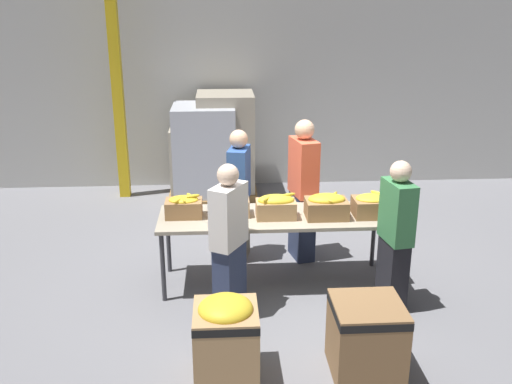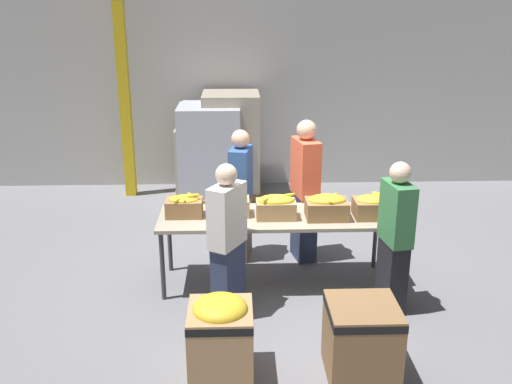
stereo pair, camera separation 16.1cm
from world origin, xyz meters
name	(u,v)px [view 1 (the left image)]	position (x,y,z in m)	size (l,w,h in m)	color
ground_plane	(274,282)	(0.00, 0.00, 0.00)	(30.00, 30.00, 0.00)	slate
wall_back	(255,68)	(0.00, 3.75, 2.00)	(16.00, 0.08, 4.00)	#B7B7B2
sorting_table	(275,220)	(0.00, 0.00, 0.76)	(2.56, 0.81, 0.82)	#9E937F
banana_box_0	(184,206)	(-1.00, 0.03, 0.94)	(0.40, 0.33, 0.26)	olive
banana_box_1	(229,205)	(-0.51, 0.05, 0.94)	(0.45, 0.29, 0.25)	tan
banana_box_2	(276,206)	(0.00, -0.07, 0.95)	(0.44, 0.27, 0.28)	tan
banana_box_3	(327,206)	(0.55, -0.09, 0.95)	(0.45, 0.33, 0.27)	olive
banana_box_4	(372,205)	(1.06, -0.07, 0.94)	(0.42, 0.33, 0.27)	olive
volunteer_0	(303,191)	(0.40, 0.65, 0.87)	(0.33, 0.51, 1.75)	#2D3856
volunteer_1	(395,237)	(1.17, -0.63, 0.79)	(0.28, 0.46, 1.60)	black
volunteer_2	(239,196)	(-0.37, 0.69, 0.81)	(0.30, 0.47, 1.63)	#6B604C
volunteer_3	(229,242)	(-0.52, -0.64, 0.79)	(0.40, 0.48, 1.60)	#2D3856
donation_bin_0	(226,336)	(-0.57, -1.70, 0.40)	(0.54, 0.54, 0.75)	tan
donation_bin_1	(366,335)	(0.63, -1.70, 0.36)	(0.59, 0.59, 0.66)	olive
support_pillar	(116,73)	(-2.18, 3.18, 2.00)	(0.16, 0.16, 4.00)	gold
pallet_stack_0	(205,154)	(-0.84, 2.95, 0.75)	(1.05, 1.05, 1.52)	olive
pallet_stack_1	(226,146)	(-0.51, 3.13, 0.83)	(0.97, 0.97, 1.68)	olive
pallet_stack_2	(201,162)	(-0.92, 3.11, 0.57)	(1.01, 1.01, 1.17)	olive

